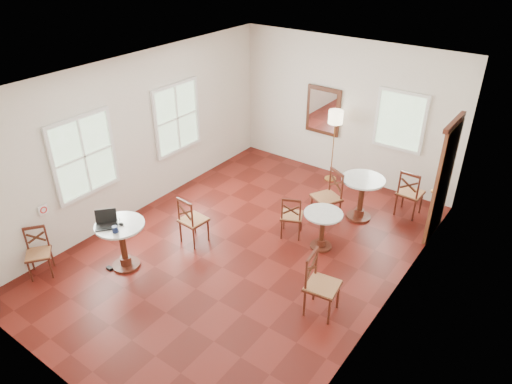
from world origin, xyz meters
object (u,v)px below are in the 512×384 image
chair_back_a (410,193)px  water_glass (119,222)px  cafe_table_back (361,194)px  chair_mid_a (292,216)px  floor_lamp (335,122)px  chair_back_b (328,197)px  cafe_table_mid (322,226)px  chair_near_b (38,252)px  power_adapter (109,268)px  chair_mid_b (321,285)px  laptop (106,222)px  chair_near_a (192,220)px  navy_mug (115,229)px  mouse (121,224)px  cafe_table_near (122,241)px

chair_back_a → water_glass: (-3.17, -4.28, 0.40)m
cafe_table_back → chair_mid_a: (-0.74, -1.27, -0.11)m
cafe_table_back → floor_lamp: size_ratio=0.53×
chair_back_a → chair_back_b: (-1.17, -1.10, 0.03)m
cafe_table_mid → chair_back_b: bearing=113.2°
chair_near_b → power_adapter: chair_near_b is taller
chair_near_b → chair_mid_b: 4.45m
chair_near_b → cafe_table_back: bearing=-0.5°
water_glass → floor_lamp: bearing=74.8°
cafe_table_back → laptop: 4.58m
chair_back_b → power_adapter: size_ratio=9.75×
chair_near_a → navy_mug: (-0.30, -1.35, 0.43)m
floor_lamp → power_adapter: 5.29m
chair_near_a → chair_mid_a: 1.75m
chair_mid_b → navy_mug: bearing=103.3°
chair_near_b → chair_mid_b: bearing=-28.5°
chair_mid_a → navy_mug: (-1.60, -2.53, 0.46)m
navy_mug → water_glass: 0.22m
chair_mid_b → floor_lamp: (-1.81, 3.72, 0.86)m
cafe_table_back → mouse: (-2.42, -3.62, 0.32)m
chair_back_a → power_adapter: (-3.32, -4.50, -0.46)m
cafe_table_back → chair_back_b: chair_back_b is taller
chair_mid_b → floor_lamp: size_ratio=0.62×
cafe_table_near → chair_back_b: 3.75m
cafe_table_near → laptop: bearing=-137.2°
navy_mug → water_glass: size_ratio=1.35×
cafe_table_mid → chair_mid_a: bearing=-178.9°
laptop → cafe_table_near: bearing=-5.3°
mouse → power_adapter: bearing=-143.2°
cafe_table_back → chair_back_b: size_ratio=0.84×
chair_back_a → floor_lamp: floor_lamp is taller
chair_near_b → chair_back_a: (4.11, 5.19, 0.07)m
chair_near_b → chair_back_b: size_ratio=0.81×
cafe_table_mid → chair_back_b: chair_back_b is taller
cafe_table_back → chair_back_b: 0.65m
mouse → chair_near_a: bearing=60.3°
chair_back_b → mouse: size_ratio=10.57×
chair_near_a → power_adapter: chair_near_a is taller
cafe_table_back → water_glass: bearing=-124.3°
chair_mid_a → water_glass: size_ratio=8.70×
chair_back_a → water_glass: size_ratio=9.95×
chair_near_a → chair_back_b: (1.56, 2.01, 0.05)m
chair_mid_b → power_adapter: chair_mid_b is taller
cafe_table_back → mouse: bearing=-123.8°
mouse → laptop: bearing=-155.8°
mouse → chair_mid_a: bearing=43.1°
laptop → chair_mid_b: bearing=-29.3°
laptop → chair_mid_a: bearing=4.9°
chair_mid_b → laptop: 3.43m
chair_back_b → chair_mid_b: bearing=-36.1°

